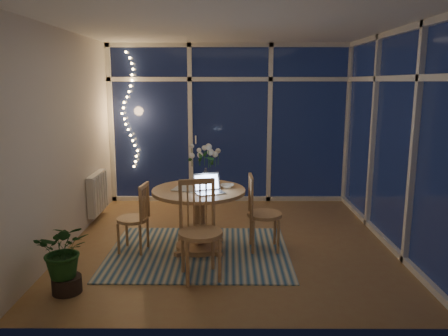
{
  "coord_description": "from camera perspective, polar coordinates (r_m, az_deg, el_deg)",
  "views": [
    {
      "loc": [
        -0.08,
        -5.25,
        1.99
      ],
      "look_at": [
        -0.09,
        0.25,
        0.9
      ],
      "focal_mm": 35.0,
      "sensor_mm": 36.0,
      "label": 1
    }
  ],
  "objects": [
    {
      "name": "neighbour_roof",
      "position": [
        13.76,
        1.78,
        12.09
      ],
      "size": [
        7.0,
        3.0,
        2.2
      ],
      "primitive_type": "cube",
      "color": "#30333A",
      "rests_on": "ground"
    },
    {
      "name": "floor",
      "position": [
        5.62,
        0.96,
        -9.53
      ],
      "size": [
        4.0,
        4.0,
        0.0
      ],
      "primitive_type": "plane",
      "color": "olive",
      "rests_on": "ground"
    },
    {
      "name": "flower_vase",
      "position": [
        5.45,
        -2.4,
        -0.82
      ],
      "size": [
        0.2,
        0.2,
        0.21
      ],
      "primitive_type": "imported",
      "rotation": [
        0.0,
        0.0,
        -0.01
      ],
      "color": "white",
      "rests_on": "dining_table"
    },
    {
      "name": "bowl",
      "position": [
        5.2,
        0.42,
        -2.39
      ],
      "size": [
        0.15,
        0.15,
        0.04
      ],
      "primitive_type": "imported",
      "rotation": [
        0.0,
        0.0,
        -0.01
      ],
      "color": "white",
      "rests_on": "dining_table"
    },
    {
      "name": "potted_plant",
      "position": [
        4.47,
        -20.09,
        -10.63
      ],
      "size": [
        0.6,
        0.54,
        0.76
      ],
      "primitive_type": "imported",
      "rotation": [
        0.0,
        0.0,
        0.15
      ],
      "color": "#184319",
      "rests_on": "floor"
    },
    {
      "name": "ceiling",
      "position": [
        5.29,
        1.06,
        17.84
      ],
      "size": [
        4.0,
        4.0,
        0.0
      ],
      "primitive_type": "plane",
      "color": "silver",
      "rests_on": "wall_back"
    },
    {
      "name": "chair_right",
      "position": [
        5.22,
        5.32,
        -5.82
      ],
      "size": [
        0.44,
        0.44,
        0.93
      ],
      "primitive_type": "cube",
      "rotation": [
        0.0,
        0.0,
        1.59
      ],
      "color": "#A56A4A",
      "rests_on": "floor"
    },
    {
      "name": "chair_left",
      "position": [
        5.28,
        -11.85,
        -6.33
      ],
      "size": [
        0.44,
        0.44,
        0.84
      ],
      "primitive_type": "cube",
      "rotation": [
        0.0,
        0.0,
        -1.72
      ],
      "color": "#A56A4A",
      "rests_on": "floor"
    },
    {
      "name": "wall_left",
      "position": [
        5.64,
        -19.82,
        3.52
      ],
      "size": [
        0.04,
        4.0,
        2.6
      ],
      "primitive_type": "cube",
      "color": "silver",
      "rests_on": "floor"
    },
    {
      "name": "window_wall_back",
      "position": [
        7.25,
        0.78,
        5.75
      ],
      "size": [
        4.0,
        0.1,
        2.6
      ],
      "primitive_type": "cube",
      "color": "silver",
      "rests_on": "floor"
    },
    {
      "name": "rug",
      "position": [
        5.27,
        -3.29,
        -10.91
      ],
      "size": [
        2.13,
        1.71,
        0.01
      ],
      "primitive_type": "cube",
      "rotation": [
        0.0,
        0.0,
        -0.01
      ],
      "color": "beige",
      "rests_on": "floor"
    },
    {
      "name": "fairy_lights",
      "position": [
        7.32,
        -12.34,
        7.32
      ],
      "size": [
        0.24,
        0.1,
        1.85
      ],
      "primitive_type": null,
      "color": "#F7BC63",
      "rests_on": "window_wall_back"
    },
    {
      "name": "phone",
      "position": [
        5.1,
        -3.38,
        -2.85
      ],
      "size": [
        0.11,
        0.08,
        0.01
      ],
      "primitive_type": "cube",
      "rotation": [
        0.0,
        0.0,
        0.26
      ],
      "color": "black",
      "rests_on": "dining_table"
    },
    {
      "name": "garden_shrubs",
      "position": [
        8.82,
        -4.53,
        1.13
      ],
      "size": [
        0.9,
        0.9,
        0.9
      ],
      "primitive_type": "sphere",
      "color": "#183216",
      "rests_on": "ground"
    },
    {
      "name": "wall_front",
      "position": [
        3.33,
        1.5,
        -0.77
      ],
      "size": [
        4.0,
        0.04,
        2.6
      ],
      "primitive_type": "cube",
      "color": "silver",
      "rests_on": "floor"
    },
    {
      "name": "chair_front",
      "position": [
        4.45,
        -3.09,
        -8.19
      ],
      "size": [
        0.57,
        0.57,
        1.02
      ],
      "primitive_type": "cube",
      "rotation": [
        0.0,
        0.0,
        0.24
      ],
      "color": "#A56A4A",
      "rests_on": "floor"
    },
    {
      "name": "garden_fence",
      "position": [
        10.81,
        0.58,
        5.43
      ],
      "size": [
        11.0,
        0.08,
        1.8
      ],
      "primitive_type": "cube",
      "color": "#362013",
      "rests_on": "ground"
    },
    {
      "name": "garden_patio",
      "position": [
        10.47,
        3.33,
        -0.09
      ],
      "size": [
        12.0,
        6.0,
        0.1
      ],
      "primitive_type": "cube",
      "color": "black",
      "rests_on": "ground"
    },
    {
      "name": "laptop",
      "position": [
        4.92,
        -1.87,
        -2.02
      ],
      "size": [
        0.39,
        0.37,
        0.23
      ],
      "primitive_type": null,
      "rotation": [
        0.0,
        0.0,
        0.37
      ],
      "color": "silver",
      "rests_on": "dining_table"
    },
    {
      "name": "radiator",
      "position": [
        6.62,
        -16.2,
        -3.13
      ],
      "size": [
        0.1,
        0.7,
        0.58
      ],
      "primitive_type": "cube",
      "color": "silver",
      "rests_on": "wall_left"
    },
    {
      "name": "wall_right",
      "position": [
        5.69,
        21.62,
        3.46
      ],
      "size": [
        0.04,
        4.0,
        2.6
      ],
      "primitive_type": "cube",
      "color": "silver",
      "rests_on": "floor"
    },
    {
      "name": "window_wall_right",
      "position": [
        5.68,
        21.24,
        3.47
      ],
      "size": [
        0.1,
        4.0,
        2.6
      ],
      "primitive_type": "cube",
      "color": "silver",
      "rests_on": "floor"
    },
    {
      "name": "newspapers",
      "position": [
        5.15,
        -4.69,
        -2.69
      ],
      "size": [
        0.45,
        0.4,
        0.01
      ],
      "primitive_type": "cube",
      "rotation": [
        0.0,
        0.0,
        -0.34
      ],
      "color": "beige",
      "rests_on": "dining_table"
    },
    {
      "name": "wall_back",
      "position": [
        7.29,
        0.78,
        5.78
      ],
      "size": [
        4.0,
        0.04,
        2.6
      ],
      "primitive_type": "cube",
      "color": "silver",
      "rests_on": "floor"
    },
    {
      "name": "dining_table",
      "position": [
        5.24,
        -3.27,
        -6.77
      ],
      "size": [
        1.11,
        1.11,
        0.75
      ],
      "primitive_type": "cylinder",
      "rotation": [
        0.0,
        0.0,
        -0.01
      ],
      "color": "#A56A4A",
      "rests_on": "floor"
    }
  ]
}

